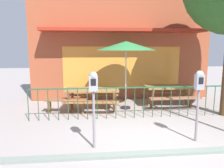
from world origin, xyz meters
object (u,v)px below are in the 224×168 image
object	(u,v)px
patio_bench	(66,102)
parking_meter_far	(199,87)
parking_meter_near	(93,90)
patio_umbrella	(126,46)
picnic_table_right	(170,90)
picnic_table_left	(92,93)

from	to	relation	value
patio_bench	parking_meter_far	xyz separation A→B (m)	(3.22, -2.56, 0.91)
patio_bench	parking_meter_near	xyz separation A→B (m)	(0.88, -2.67, 0.92)
patio_umbrella	parking_meter_near	world-z (taller)	patio_umbrella
patio_umbrella	picnic_table_right	bearing A→B (deg)	3.27
picnic_table_left	patio_umbrella	bearing A→B (deg)	7.97
parking_meter_near	parking_meter_far	size ratio (longest dim) A/B	1.01
parking_meter_far	patio_umbrella	bearing A→B (deg)	111.87
picnic_table_left	parking_meter_far	bearing A→B (deg)	-49.43
picnic_table_right	patio_bench	size ratio (longest dim) A/B	1.27
patio_bench	parking_meter_far	distance (m)	4.21
patio_umbrella	picnic_table_left	bearing A→B (deg)	-172.03
patio_bench	picnic_table_left	bearing A→B (deg)	11.30
picnic_table_right	parking_meter_near	bearing A→B (deg)	-132.34
picnic_table_right	parking_meter_far	bearing A→B (deg)	-99.23
picnic_table_left	patio_umbrella	size ratio (longest dim) A/B	0.81
picnic_table_left	parking_meter_near	distance (m)	2.92
parking_meter_near	parking_meter_far	world-z (taller)	parking_meter_near
patio_bench	picnic_table_right	bearing A→B (deg)	6.68
patio_umbrella	patio_bench	xyz separation A→B (m)	(-2.05, -0.34, -1.85)
picnic_table_right	patio_bench	distance (m)	3.74
picnic_table_left	parking_meter_near	size ratio (longest dim) A/B	1.17
picnic_table_right	parking_meter_near	distance (m)	4.25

